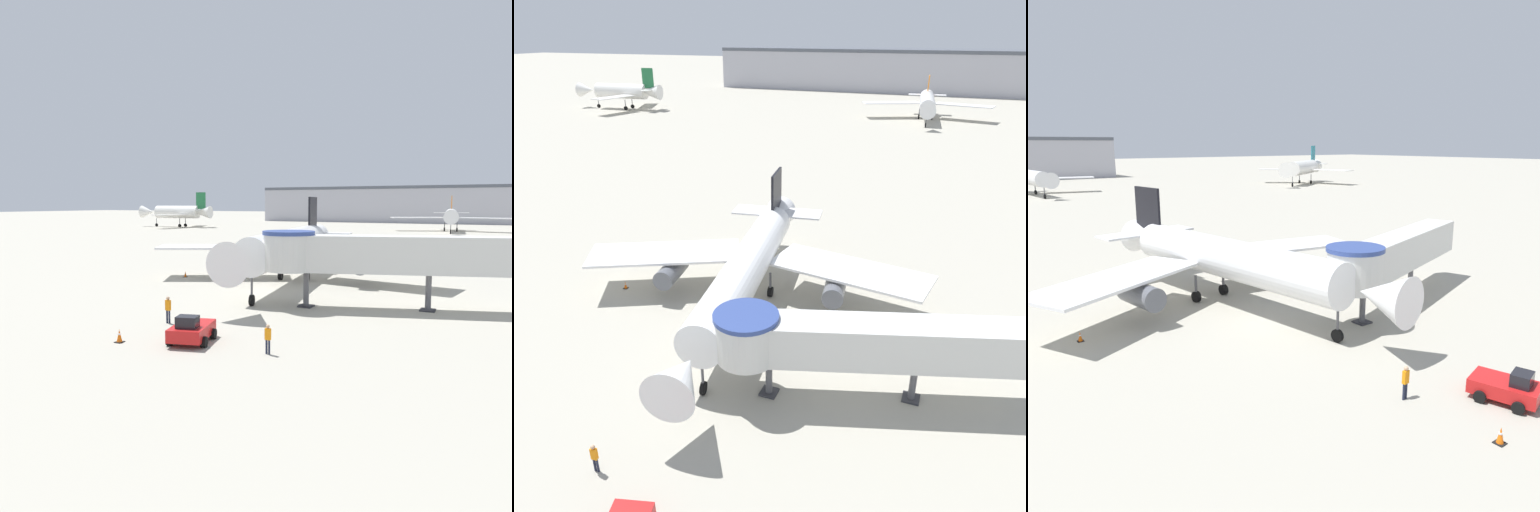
% 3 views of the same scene
% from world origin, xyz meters
% --- Properties ---
extents(ground_plane, '(800.00, 800.00, 0.00)m').
position_xyz_m(ground_plane, '(0.00, 0.00, 0.00)').
color(ground_plane, '#A8A393').
extents(main_airplane, '(30.50, 31.09, 8.84)m').
position_xyz_m(main_airplane, '(-0.48, 5.34, 3.76)').
color(main_airplane, white).
rests_on(main_airplane, ground_plane).
extents(jet_bridge, '(19.26, 8.59, 5.95)m').
position_xyz_m(jet_bridge, '(10.04, -3.14, 4.27)').
color(jet_bridge, silver).
rests_on(jet_bridge, ground_plane).
extents(traffic_cone_port_wing, '(0.40, 0.40, 0.66)m').
position_xyz_m(traffic_cone_port_wing, '(-12.31, 4.10, 0.32)').
color(traffic_cone_port_wing, black).
rests_on(traffic_cone_port_wing, ground_plane).
extents(ground_crew_marshaller, '(0.36, 0.24, 1.84)m').
position_xyz_m(ground_crew_marshaller, '(-1.10, -13.93, 1.06)').
color(ground_crew_marshaller, '#1E2338').
rests_on(ground_crew_marshaller, ground_plane).
extents(background_jet_orange_tail, '(33.79, 29.97, 10.30)m').
position_xyz_m(background_jet_orange_tail, '(4.40, 110.17, 4.53)').
color(background_jet_orange_tail, white).
rests_on(background_jet_orange_tail, ground_plane).
extents(background_jet_green_tail, '(27.09, 29.07, 11.67)m').
position_xyz_m(background_jet_green_tail, '(-81.42, 98.89, 5.10)').
color(background_jet_green_tail, white).
rests_on(background_jet_green_tail, ground_plane).
extents(terminal_building, '(125.53, 19.84, 15.09)m').
position_xyz_m(terminal_building, '(-18.16, 175.00, 7.56)').
color(terminal_building, '#A8A8B2').
rests_on(terminal_building, ground_plane).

